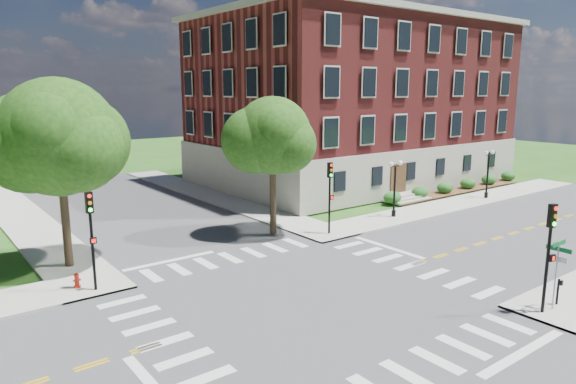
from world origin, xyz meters
TOP-DOWN VIEW (x-y plane):
  - ground at (0.00, 0.00)m, footprint 160.00×160.00m
  - road_ew at (0.00, 0.00)m, footprint 90.00×12.00m
  - road_ns at (0.00, 0.00)m, footprint 12.00×90.00m
  - sidewalk_ne at (15.38, 15.38)m, footprint 34.00×34.00m
  - crosswalk_east at (7.20, 0.00)m, footprint 2.20×10.20m
  - stop_bar_east at (8.80, 3.00)m, footprint 0.40×5.50m
  - main_building at (24.00, 21.99)m, footprint 30.60×22.40m
  - shrub_row at (27.00, 10.80)m, footprint 18.00×2.00m
  - tree_c at (-7.85, 11.12)m, footprint 6.19×6.19m
  - tree_d at (4.81, 9.61)m, footprint 5.06×5.06m
  - traffic_signal_se at (6.84, -7.58)m, footprint 0.36×0.42m
  - traffic_signal_ne at (7.73, 7.26)m, footprint 0.35×0.39m
  - traffic_signal_nw at (-7.78, 6.73)m, footprint 0.34×0.38m
  - twin_lamp_west at (14.75, 7.81)m, footprint 1.36×0.36m
  - twin_lamp_east at (26.53, 7.43)m, footprint 1.36×0.36m
  - street_sign_pole at (7.50, -7.69)m, footprint 1.10×1.10m
  - push_button_post at (8.16, -7.57)m, footprint 0.14×0.21m
  - fire_hydrant at (-8.41, 7.54)m, footprint 0.35×0.35m

SIDE VIEW (x-z plane):
  - ground at x=0.00m, z-range 0.00..0.00m
  - crosswalk_east at x=7.20m, z-range -0.01..0.01m
  - stop_bar_east at x=8.80m, z-range 0.00..0.00m
  - shrub_row at x=27.00m, z-range -0.65..0.65m
  - road_ew at x=0.00m, z-range 0.00..0.01m
  - road_ns at x=0.00m, z-range 0.00..0.01m
  - sidewalk_ne at x=15.38m, z-range 0.00..0.12m
  - fire_hydrant at x=-8.41m, z-range 0.09..0.84m
  - push_button_post at x=8.16m, z-range 0.20..1.40m
  - street_sign_pole at x=7.50m, z-range 0.76..3.86m
  - twin_lamp_west at x=14.75m, z-range 0.41..4.64m
  - twin_lamp_east at x=26.53m, z-range 0.41..4.64m
  - traffic_signal_se at x=6.84m, z-range 0.79..5.59m
  - traffic_signal_ne at x=7.73m, z-range 0.79..5.59m
  - traffic_signal_nw at x=-7.78m, z-range 0.79..5.59m
  - tree_d at x=4.81m, z-range 2.10..11.16m
  - tree_c at x=-7.85m, z-range 2.07..12.19m
  - main_building at x=24.00m, z-range 0.09..16.59m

